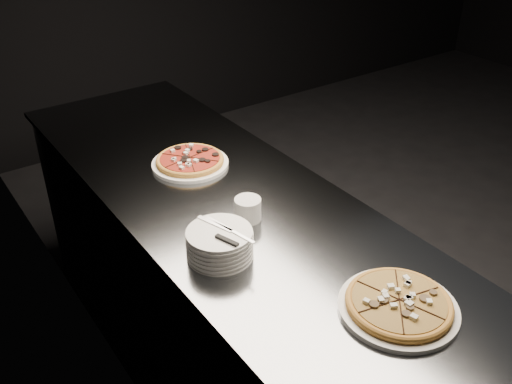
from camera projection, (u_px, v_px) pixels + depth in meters
wall_left at (117, 96)px, 1.55m from camera, size 0.02×5.00×2.80m
counter at (236, 302)px, 2.22m from camera, size 0.74×2.44×0.92m
pizza_mushroom at (399, 305)px, 1.51m from camera, size 0.34×0.34×0.04m
pizza_tomato at (190, 161)px, 2.21m from camera, size 0.30×0.30×0.03m
plate_stack at (220, 244)px, 1.70m from camera, size 0.20×0.20×0.09m
cutlery at (224, 232)px, 1.67m from camera, size 0.06×0.21×0.01m
ramekin at (248, 209)px, 1.88m from camera, size 0.09×0.09×0.08m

